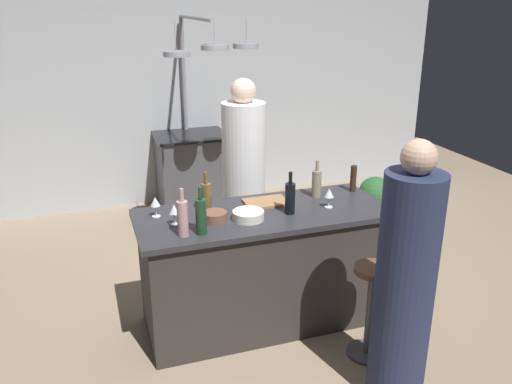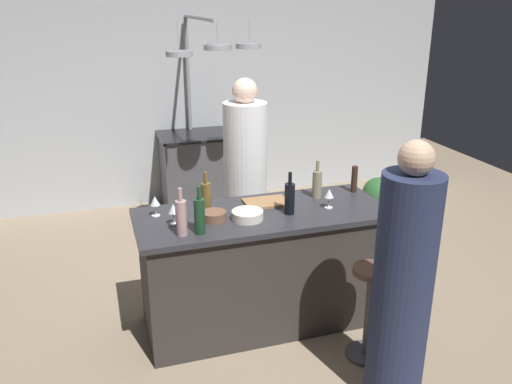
% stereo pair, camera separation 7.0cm
% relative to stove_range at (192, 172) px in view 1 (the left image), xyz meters
% --- Properties ---
extents(ground_plane, '(9.00, 9.00, 0.00)m').
position_rel_stove_range_xyz_m(ground_plane, '(0.00, -2.45, -0.45)').
color(ground_plane, gray).
extents(back_wall, '(6.40, 0.16, 2.60)m').
position_rel_stove_range_xyz_m(back_wall, '(0.00, 0.40, 0.85)').
color(back_wall, '#B2B7BC').
rests_on(back_wall, ground_plane).
extents(kitchen_island, '(1.80, 0.72, 0.90)m').
position_rel_stove_range_xyz_m(kitchen_island, '(0.00, -2.45, 0.01)').
color(kitchen_island, '#332D2B').
rests_on(kitchen_island, ground_plane).
extents(stove_range, '(0.80, 0.64, 0.89)m').
position_rel_stove_range_xyz_m(stove_range, '(0.00, 0.00, 0.00)').
color(stove_range, '#47474C').
rests_on(stove_range, ground_plane).
extents(chef, '(0.37, 0.37, 1.73)m').
position_rel_stove_range_xyz_m(chef, '(0.11, -1.65, 0.36)').
color(chef, white).
rests_on(chef, ground_plane).
extents(bar_stool_right, '(0.28, 0.28, 0.68)m').
position_rel_stove_range_xyz_m(bar_stool_right, '(0.55, -3.07, -0.07)').
color(bar_stool_right, '#4C4C51').
rests_on(bar_stool_right, ground_plane).
extents(guest_right, '(0.35, 0.35, 1.64)m').
position_rel_stove_range_xyz_m(guest_right, '(0.52, -3.47, 0.31)').
color(guest_right, '#262D4C').
rests_on(guest_right, ground_plane).
extents(overhead_pot_rack, '(0.89, 1.42, 2.17)m').
position_rel_stove_range_xyz_m(overhead_pot_rack, '(0.02, -0.56, 1.25)').
color(overhead_pot_rack, gray).
rests_on(overhead_pot_rack, ground_plane).
extents(potted_plant, '(0.36, 0.36, 0.52)m').
position_rel_stove_range_xyz_m(potted_plant, '(1.79, -1.04, -0.15)').
color(potted_plant, brown).
rests_on(potted_plant, ground_plane).
extents(cutting_board, '(0.32, 0.22, 0.02)m').
position_rel_stove_range_xyz_m(cutting_board, '(0.08, -2.30, 0.46)').
color(cutting_board, '#997047').
rests_on(cutting_board, kitchen_island).
extents(pepper_mill, '(0.05, 0.05, 0.21)m').
position_rel_stove_range_xyz_m(pepper_mill, '(0.82, -2.27, 0.56)').
color(pepper_mill, '#382319').
rests_on(pepper_mill, kitchen_island).
extents(wine_bottle_green, '(0.07, 0.07, 0.32)m').
position_rel_stove_range_xyz_m(wine_bottle_green, '(-0.50, -2.67, 0.58)').
color(wine_bottle_green, '#193D23').
rests_on(wine_bottle_green, kitchen_island).
extents(wine_bottle_white, '(0.07, 0.07, 0.29)m').
position_rel_stove_range_xyz_m(wine_bottle_white, '(0.49, -2.29, 0.56)').
color(wine_bottle_white, gray).
rests_on(wine_bottle_white, kitchen_island).
extents(wine_bottle_amber, '(0.07, 0.07, 0.30)m').
position_rel_stove_range_xyz_m(wine_bottle_amber, '(-0.38, -2.32, 0.57)').
color(wine_bottle_amber, brown).
rests_on(wine_bottle_amber, kitchen_island).
extents(wine_bottle_dark, '(0.07, 0.07, 0.31)m').
position_rel_stove_range_xyz_m(wine_bottle_dark, '(0.17, -2.53, 0.57)').
color(wine_bottle_dark, black).
rests_on(wine_bottle_dark, kitchen_island).
extents(wine_bottle_rose, '(0.07, 0.07, 0.32)m').
position_rel_stove_range_xyz_m(wine_bottle_rose, '(-0.61, -2.66, 0.58)').
color(wine_bottle_rose, '#B78C8E').
rests_on(wine_bottle_rose, kitchen_island).
extents(wine_glass_near_right_guest, '(0.07, 0.07, 0.15)m').
position_rel_stove_range_xyz_m(wine_glass_near_right_guest, '(-0.63, -2.47, 0.56)').
color(wine_glass_near_right_guest, silver).
rests_on(wine_glass_near_right_guest, kitchen_island).
extents(wine_glass_near_left_guest, '(0.07, 0.07, 0.15)m').
position_rel_stove_range_xyz_m(wine_glass_near_left_guest, '(-0.73, -2.29, 0.56)').
color(wine_glass_near_left_guest, silver).
rests_on(wine_glass_near_left_guest, kitchen_island).
extents(wine_glass_by_chef, '(0.07, 0.07, 0.15)m').
position_rel_stove_range_xyz_m(wine_glass_by_chef, '(0.48, -2.52, 0.56)').
color(wine_glass_by_chef, silver).
rests_on(wine_glass_by_chef, kitchen_island).
extents(mixing_bowl_wooden, '(0.17, 0.17, 0.06)m').
position_rel_stove_range_xyz_m(mixing_bowl_wooden, '(-0.36, -2.48, 0.48)').
color(mixing_bowl_wooden, brown).
rests_on(mixing_bowl_wooden, kitchen_island).
extents(mixing_bowl_ceramic, '(0.22, 0.22, 0.06)m').
position_rel_stove_range_xyz_m(mixing_bowl_ceramic, '(-0.14, -2.54, 0.48)').
color(mixing_bowl_ceramic, silver).
rests_on(mixing_bowl_ceramic, kitchen_island).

